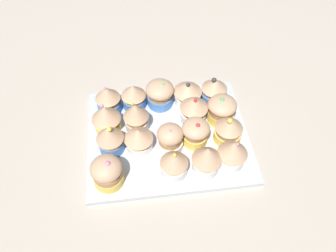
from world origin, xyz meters
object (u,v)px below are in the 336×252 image
object	(u,v)px
cupcake_17	(107,172)
cupcake_14	(233,152)
cupcake_5	(222,109)
cupcake_6	(194,108)
cupcake_3	(134,96)
cupcake_1	(188,92)
cupcake_2	(160,94)
cupcake_11	(170,138)
cupcake_15	(207,159)
cupcake_10	(195,132)
cupcake_7	(136,116)
cupcake_13	(110,138)
cupcake_9	(229,129)
cupcake_16	(173,163)
cupcake_4	(108,99)
cupcake_0	(214,89)
cupcake_8	(106,117)
cupcake_12	(139,139)
baking_tray	(168,136)

from	to	relation	value
cupcake_17	cupcake_14	bearing A→B (deg)	-177.09
cupcake_5	cupcake_6	xyz separation A→B (cm)	(6.39, -0.62, 0.54)
cupcake_3	cupcake_14	xyz separation A→B (cm)	(-19.33, 18.73, 0.31)
cupcake_6	cupcake_17	bearing A→B (deg)	35.17
cupcake_1	cupcake_2	xyz separation A→B (cm)	(6.64, -0.42, -0.09)
cupcake_11	cupcake_15	distance (cm)	9.33
cupcake_10	cupcake_14	bearing A→B (deg)	136.05
cupcake_7	cupcake_13	bearing A→B (deg)	42.04
cupcake_2	cupcake_9	bearing A→B (deg)	138.12
cupcake_2	cupcake_14	distance (cm)	22.80
cupcake_3	cupcake_10	xyz separation A→B (cm)	(-12.73, 12.37, -0.13)
cupcake_1	cupcake_6	xyz separation A→B (cm)	(-0.50, 5.60, 0.41)
cupcake_5	cupcake_16	bearing A→B (deg)	45.20
cupcake_1	cupcake_15	world-z (taller)	cupcake_15
cupcake_5	cupcake_2	bearing A→B (deg)	-26.13
cupcake_3	cupcake_10	distance (cm)	17.75
cupcake_4	cupcake_9	bearing A→B (deg)	155.57
cupcake_0	cupcake_9	distance (cm)	12.35
cupcake_9	cupcake_6	bearing A→B (deg)	-43.66
cupcake_1	cupcake_6	bearing A→B (deg)	95.07
cupcake_2	cupcake_11	distance (cm)	13.17
cupcake_10	cupcake_13	xyz separation A→B (cm)	(18.41, -0.19, 0.65)
cupcake_6	cupcake_8	world-z (taller)	cupcake_6
cupcake_0	cupcake_3	xyz separation A→B (cm)	(19.47, -0.09, 0.10)
cupcake_10	cupcake_4	bearing A→B (deg)	-32.21
cupcake_0	cupcake_14	world-z (taller)	cupcake_14
cupcake_1	cupcake_7	size ratio (longest dim) A/B	0.88
cupcake_2	cupcake_7	xyz separation A→B (cm)	(6.06, 6.82, 0.57)
cupcake_2	cupcake_5	world-z (taller)	same
cupcake_6	cupcake_8	distance (cm)	19.88
cupcake_0	cupcake_9	world-z (taller)	cupcake_9
cupcake_1	cupcake_8	bearing A→B (deg)	16.49
cupcake_2	cupcake_11	bearing A→B (deg)	93.37
cupcake_5	cupcake_6	size ratio (longest dim) A/B	0.89
cupcake_9	cupcake_14	world-z (taller)	same
cupcake_11	cupcake_12	size ratio (longest dim) A/B	1.08
cupcake_7	cupcake_13	size ratio (longest dim) A/B	1.01
cupcake_8	cupcake_13	distance (cm)	6.03
cupcake_8	cupcake_4	bearing A→B (deg)	-94.86
baking_tray	cupcake_5	world-z (taller)	cupcake_5
cupcake_6	cupcake_13	size ratio (longest dim) A/B	0.98
cupcake_11	cupcake_16	world-z (taller)	cupcake_16
cupcake_7	cupcake_17	distance (cm)	14.76
cupcake_5	cupcake_17	distance (cm)	29.43
cupcake_4	cupcake_17	xyz separation A→B (cm)	(0.44, 19.46, -0.37)
cupcake_2	cupcake_9	distance (cm)	18.54
cupcake_15	cupcake_14	bearing A→B (deg)	-170.66
cupcake_10	cupcake_16	bearing A→B (deg)	51.44
cupcake_6	cupcake_12	xyz separation A→B (cm)	(13.08, 6.42, -0.69)
cupcake_5	cupcake_11	size ratio (longest dim) A/B	1.02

